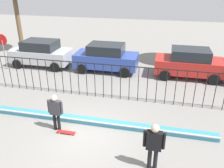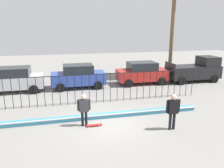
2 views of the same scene
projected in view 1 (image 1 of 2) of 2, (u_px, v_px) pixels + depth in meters
name	position (u px, v px, depth m)	size (l,w,h in m)	color
ground_plane	(83.00, 135.00, 9.81)	(60.00, 60.00, 0.00)	gray
bowl_coping_ledge	(89.00, 121.00, 10.54)	(11.00, 0.40, 0.27)	teal
perimeter_fence	(103.00, 77.00, 12.38)	(14.04, 0.04, 1.94)	black
skateboarder	(55.00, 110.00, 9.73)	(0.67, 0.25, 1.67)	black
skateboard	(66.00, 132.00, 9.88)	(0.80, 0.20, 0.07)	#A51E19
camera_operator	(154.00, 143.00, 7.65)	(0.72, 0.27, 1.79)	black
parked_car_silver	(41.00, 53.00, 17.09)	(4.30, 2.12, 1.90)	#B7BABF
parked_car_blue	(106.00, 57.00, 16.17)	(4.30, 2.12, 1.90)	#2D479E
parked_car_red	(189.00, 63.00, 15.11)	(4.30, 2.12, 1.90)	#B2231E
stop_sign	(3.00, 47.00, 16.22)	(0.76, 0.07, 2.50)	slate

